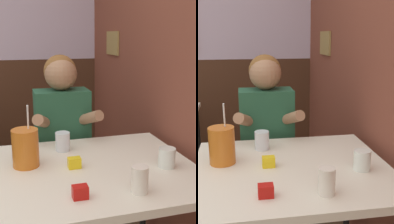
# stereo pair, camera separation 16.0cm
# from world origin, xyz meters

# --- Properties ---
(brick_wall_right) EXTENTS (0.08, 4.38, 2.70)m
(brick_wall_right) POSITION_xyz_m (1.23, 1.19, 1.35)
(brick_wall_right) COLOR brown
(brick_wall_right) RESTS_ON ground_plane
(main_table) EXTENTS (0.93, 0.84, 0.73)m
(main_table) POSITION_xyz_m (0.68, 0.42, 0.67)
(main_table) COLOR beige
(main_table) RESTS_ON ground_plane
(person_seated) EXTENTS (0.42, 0.40, 1.23)m
(person_seated) POSITION_xyz_m (0.61, 1.00, 0.64)
(person_seated) COLOR #235138
(person_seated) RESTS_ON ground_plane
(cocktail_pitcher) EXTENTS (0.12, 0.12, 0.30)m
(cocktail_pitcher) POSITION_xyz_m (0.36, 0.52, 0.83)
(cocktail_pitcher) COLOR #C6661E
(cocktail_pitcher) RESTS_ON main_table
(glass_near_pitcher) EXTENTS (0.08, 0.08, 0.10)m
(glass_near_pitcher) POSITION_xyz_m (0.56, 0.68, 0.78)
(glass_near_pitcher) COLOR silver
(glass_near_pitcher) RESTS_ON main_table
(glass_center) EXTENTS (0.08, 0.08, 0.09)m
(glass_center) POSITION_xyz_m (1.00, 0.33, 0.78)
(glass_center) COLOR silver
(glass_center) RESTS_ON main_table
(glass_far_side) EXTENTS (0.07, 0.07, 0.11)m
(glass_far_side) POSITION_xyz_m (0.78, 0.13, 0.79)
(glass_far_side) COLOR silver
(glass_far_side) RESTS_ON main_table
(condiment_ketchup) EXTENTS (0.06, 0.04, 0.05)m
(condiment_ketchup) POSITION_xyz_m (0.54, 0.15, 0.76)
(condiment_ketchup) COLOR #B7140F
(condiment_ketchup) RESTS_ON main_table
(condiment_mustard) EXTENTS (0.06, 0.04, 0.05)m
(condiment_mustard) POSITION_xyz_m (0.58, 0.43, 0.76)
(condiment_mustard) COLOR yellow
(condiment_mustard) RESTS_ON main_table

